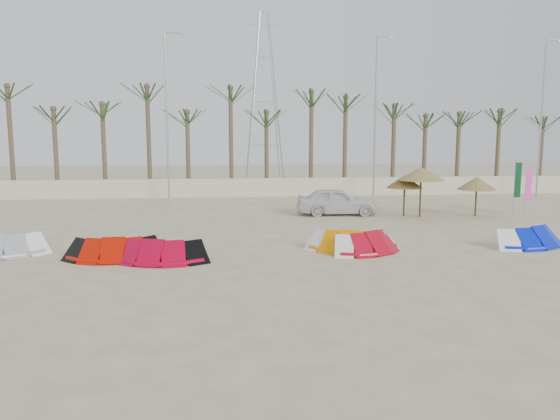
{
  "coord_description": "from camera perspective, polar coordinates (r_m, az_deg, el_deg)",
  "views": [
    {
      "loc": [
        -2.38,
        -16.81,
        4.6
      ],
      "look_at": [
        0.0,
        6.0,
        1.3
      ],
      "focal_mm": 35.0,
      "sensor_mm": 36.0,
      "label": 1
    }
  ],
  "objects": [
    {
      "name": "flag_pink",
      "position": [
        32.65,
        24.52,
        2.16
      ],
      "size": [
        0.44,
        0.14,
        2.69
      ],
      "color": "#A5A8AD",
      "rests_on": "ground"
    },
    {
      "name": "boundary_wall",
      "position": [
        39.08,
        -2.44,
        2.38
      ],
      "size": [
        60.0,
        0.3,
        1.3
      ],
      "primitive_type": "cube",
      "color": "beige",
      "rests_on": "ground"
    },
    {
      "name": "lamp_d",
      "position": [
        43.12,
        25.7,
        8.94
      ],
      "size": [
        1.25,
        0.14,
        11.0
      ],
      "color": "#A5A8AD",
      "rests_on": "ground"
    },
    {
      "name": "parasol_left",
      "position": [
        30.54,
        12.9,
        2.91
      ],
      "size": [
        1.98,
        1.98,
        2.26
      ],
      "color": "#4C331E",
      "rests_on": "ground"
    },
    {
      "name": "parasol_right",
      "position": [
        31.57,
        19.86,
        2.65
      ],
      "size": [
        2.09,
        2.09,
        2.18
      ],
      "color": "#4C331E",
      "rests_on": "ground"
    },
    {
      "name": "flag_green",
      "position": [
        33.59,
        23.55,
        2.74
      ],
      "size": [
        0.45,
        0.08,
        3.06
      ],
      "color": "#A5A8AD",
      "rests_on": "ground"
    },
    {
      "name": "kite_grey",
      "position": [
        23.28,
        -27.25,
        -3.08
      ],
      "size": [
        3.69,
        1.88,
        0.9
      ],
      "color": "#969A9D",
      "rests_on": "ground"
    },
    {
      "name": "lamp_c",
      "position": [
        38.28,
        9.98,
        9.81
      ],
      "size": [
        1.25,
        0.14,
        11.0
      ],
      "color": "#A5A8AD",
      "rests_on": "ground"
    },
    {
      "name": "car",
      "position": [
        30.54,
        5.96,
        0.91
      ],
      "size": [
        4.55,
        2.07,
        1.52
      ],
      "primitive_type": "imported",
      "rotation": [
        0.0,
        0.0,
        1.51
      ],
      "color": "silver",
      "rests_on": "ground"
    },
    {
      "name": "parasol_mid",
      "position": [
        30.45,
        14.53,
        3.69
      ],
      "size": [
        2.53,
        2.53,
        2.71
      ],
      "color": "#4C331E",
      "rests_on": "ground"
    },
    {
      "name": "kite_blue",
      "position": [
        24.65,
        24.32,
        -2.31
      ],
      "size": [
        4.03,
        2.86,
        0.9
      ],
      "color": "#051AD5",
      "rests_on": "ground"
    },
    {
      "name": "kite_red_right",
      "position": [
        21.51,
        9.02,
        -3.13
      ],
      "size": [
        3.62,
        2.72,
        0.9
      ],
      "color": "#AC091A",
      "rests_on": "ground"
    },
    {
      "name": "kite_orange",
      "position": [
        21.62,
        7.02,
        -3.02
      ],
      "size": [
        3.55,
        2.28,
        0.9
      ],
      "color": "orange",
      "rests_on": "ground"
    },
    {
      "name": "lamp_b",
      "position": [
        37.0,
        -11.69,
        9.83
      ],
      "size": [
        1.25,
        0.14,
        11.0
      ],
      "color": "#A5A8AD",
      "rests_on": "ground"
    },
    {
      "name": "palm_line",
      "position": [
        40.47,
        -1.67,
        10.79
      ],
      "size": [
        52.0,
        4.0,
        7.7
      ],
      "color": "brown",
      "rests_on": "ground"
    },
    {
      "name": "kite_red_mid",
      "position": [
        20.28,
        -12.63,
        -3.9
      ],
      "size": [
        3.87,
        2.31,
        0.9
      ],
      "color": "#AA0020",
      "rests_on": "ground"
    },
    {
      "name": "ground",
      "position": [
        17.59,
        2.05,
        -6.97
      ],
      "size": [
        120.0,
        120.0,
        0.0
      ],
      "primitive_type": "plane",
      "color": "beige",
      "rests_on": "ground"
    },
    {
      "name": "kite_red_left",
      "position": [
        21.0,
        -16.76,
        -3.64
      ],
      "size": [
        3.51,
        1.65,
        0.9
      ],
      "color": "#B50E00",
      "rests_on": "ground"
    },
    {
      "name": "pylon",
      "position": [
        45.17,
        -1.64,
        2.34
      ],
      "size": [
        3.0,
        3.0,
        14.0
      ],
      "primitive_type": null,
      "color": "#A5A8AD",
      "rests_on": "ground"
    }
  ]
}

